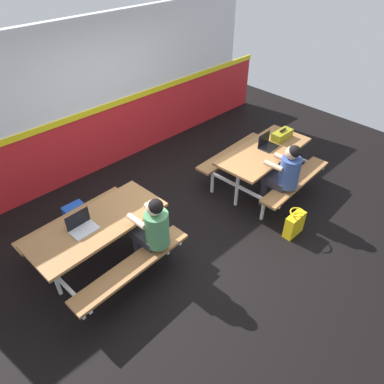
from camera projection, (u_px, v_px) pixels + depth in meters
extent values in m
cube|color=black|center=(193.00, 221.00, 5.54)|extent=(10.00, 10.00, 0.02)
cube|color=red|center=(106.00, 137.00, 6.50)|extent=(8.00, 0.12, 1.10)
cube|color=yellow|center=(103.00, 108.00, 6.09)|extent=(8.00, 0.03, 0.10)
cube|color=silver|center=(94.00, 63.00, 5.67)|extent=(6.72, 0.12, 1.40)
cube|color=#9E6B3D|center=(97.00, 224.00, 4.43)|extent=(1.78, 0.85, 0.04)
cube|color=#9E6B3D|center=(132.00, 266.00, 4.27)|extent=(1.66, 0.37, 0.04)
cube|color=#9E6B3D|center=(74.00, 218.00, 4.95)|extent=(1.66, 0.37, 0.04)
cube|color=white|center=(54.00, 276.00, 4.26)|extent=(0.04, 0.04, 0.70)
cube|color=white|center=(53.00, 273.00, 4.23)|extent=(0.13, 1.55, 0.04)
cube|color=white|center=(81.00, 308.00, 4.07)|extent=(0.04, 0.04, 0.41)
cube|color=white|center=(36.00, 261.00, 4.62)|extent=(0.04, 0.04, 0.41)
cube|color=white|center=(142.00, 219.00, 5.05)|extent=(0.04, 0.04, 0.70)
cube|color=white|center=(142.00, 217.00, 5.03)|extent=(0.13, 1.55, 0.04)
cube|color=white|center=(167.00, 244.00, 4.87)|extent=(0.04, 0.04, 0.41)
cube|color=white|center=(121.00, 210.00, 5.41)|extent=(0.04, 0.04, 0.41)
cube|color=#9E6B3D|center=(264.00, 151.00, 5.79)|extent=(1.78, 0.85, 0.04)
cube|color=#9E6B3D|center=(296.00, 181.00, 5.63)|extent=(1.66, 0.37, 0.04)
cube|color=#9E6B3D|center=(232.00, 152.00, 6.31)|extent=(1.66, 0.37, 0.04)
cube|color=white|center=(237.00, 188.00, 5.62)|extent=(0.04, 0.04, 0.70)
cube|color=white|center=(237.00, 186.00, 5.60)|extent=(0.13, 1.55, 0.04)
cube|color=white|center=(263.00, 209.00, 5.44)|extent=(0.04, 0.04, 0.41)
cube|color=white|center=(212.00, 182.00, 5.98)|extent=(0.04, 0.04, 0.41)
cube|color=white|center=(283.00, 154.00, 6.42)|extent=(0.04, 0.04, 0.70)
cube|color=white|center=(284.00, 152.00, 6.39)|extent=(0.13, 1.55, 0.04)
cube|color=white|center=(307.00, 171.00, 6.24)|extent=(0.04, 0.04, 0.41)
cube|color=white|center=(259.00, 151.00, 6.78)|extent=(0.04, 0.04, 0.41)
cylinder|color=#2D2D38|center=(138.00, 249.00, 4.76)|extent=(0.11, 0.11, 0.45)
cylinder|color=#2D2D38|center=(148.00, 242.00, 4.86)|extent=(0.11, 0.11, 0.45)
cube|color=#2D2D38|center=(149.00, 236.00, 4.56)|extent=(0.32, 0.40, 0.12)
cylinder|color=#4C8C59|center=(157.00, 229.00, 4.32)|extent=(0.30, 0.30, 0.48)
cylinder|color=beige|center=(137.00, 221.00, 4.28)|extent=(0.10, 0.30, 0.08)
cylinder|color=beige|center=(154.00, 210.00, 4.45)|extent=(0.10, 0.30, 0.08)
sphere|color=beige|center=(154.00, 208.00, 4.12)|extent=(0.20, 0.20, 0.20)
sphere|color=black|center=(156.00, 206.00, 4.09)|extent=(0.18, 0.18, 0.18)
cylinder|color=#2D2D38|center=(263.00, 194.00, 5.71)|extent=(0.11, 0.11, 0.45)
cylinder|color=#2D2D38|center=(269.00, 189.00, 5.81)|extent=(0.11, 0.11, 0.45)
cube|color=#2D2D38|center=(277.00, 181.00, 5.50)|extent=(0.32, 0.40, 0.12)
cylinder|color=#334C8C|center=(289.00, 172.00, 5.26)|extent=(0.30, 0.30, 0.48)
cylinder|color=tan|center=(274.00, 166.00, 5.23)|extent=(0.10, 0.30, 0.08)
cylinder|color=tan|center=(284.00, 158.00, 5.39)|extent=(0.10, 0.30, 0.08)
sphere|color=tan|center=(292.00, 153.00, 5.07)|extent=(0.20, 0.20, 0.20)
sphere|color=black|center=(294.00, 152.00, 5.03)|extent=(0.18, 0.18, 0.18)
cube|color=silver|center=(84.00, 230.00, 4.31)|extent=(0.33, 0.24, 0.01)
cube|color=black|center=(78.00, 219.00, 4.29)|extent=(0.32, 0.03, 0.21)
cube|color=black|center=(269.00, 147.00, 5.84)|extent=(0.33, 0.24, 0.01)
cube|color=black|center=(264.00, 139.00, 5.83)|extent=(0.32, 0.03, 0.21)
cube|color=olive|center=(282.00, 135.00, 6.03)|extent=(0.40, 0.18, 0.14)
cube|color=black|center=(283.00, 130.00, 5.97)|extent=(0.16, 0.02, 0.02)
cube|color=#1E47B2|center=(76.00, 217.00, 5.27)|extent=(0.30, 0.18, 0.44)
cube|color=#1E47B2|center=(73.00, 217.00, 5.37)|extent=(0.21, 0.04, 0.19)
cube|color=yellow|center=(294.00, 225.00, 5.20)|extent=(0.34, 0.14, 0.36)
torus|color=yellow|center=(297.00, 212.00, 5.06)|extent=(0.21, 0.21, 0.02)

